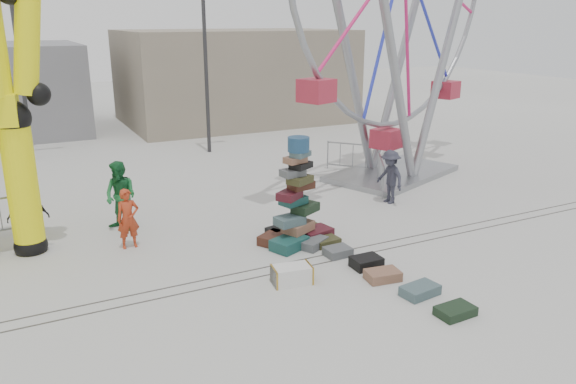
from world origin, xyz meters
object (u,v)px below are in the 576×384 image
lamp_post_left (20,48)px  pedestrian_black (29,218)px  lamp_post_right (207,46)px  pedestrian_green (121,196)px  suitcase_tower (296,213)px  pedestrian_red (128,219)px  pedestrian_grey (390,177)px  barricade_wheel_back (353,157)px  barricade_dummy_c (1,217)px  barricade_wheel_front (381,174)px  steamer_trunk (292,275)px

lamp_post_left → pedestrian_black: bearing=-93.7°
lamp_post_right → pedestrian_green: 10.23m
suitcase_tower → pedestrian_black: (-6.19, 2.52, 0.06)m
pedestrian_red → pedestrian_grey: bearing=-1.1°
lamp_post_right → pedestrian_red: bearing=-120.3°
suitcase_tower → barricade_wheel_back: size_ratio=1.39×
barricade_dummy_c → lamp_post_right: bearing=34.4°
barricade_wheel_back → pedestrian_grey: pedestrian_grey is taller
barricade_wheel_front → barricade_dummy_c: bearing=116.0°
pedestrian_red → barricade_wheel_back: bearing=21.3°
steamer_trunk → lamp_post_right: bearing=87.1°
lamp_post_left → barricade_wheel_back: (10.72, -7.56, -3.93)m
lamp_post_right → barricade_wheel_front: 9.55m
pedestrian_grey → barricade_wheel_front: bearing=152.4°
barricade_wheel_back → pedestrian_green: (-9.07, -2.41, 0.41)m
pedestrian_green → lamp_post_left: bearing=148.8°
suitcase_tower → steamer_trunk: size_ratio=3.25×
lamp_post_left → pedestrian_black: lamp_post_left is taller
lamp_post_left → pedestrian_black: (-0.68, -10.37, -3.65)m
lamp_post_right → pedestrian_red: (-5.45, -9.33, -3.71)m
lamp_post_left → pedestrian_green: 10.70m
barricade_dummy_c → barricade_wheel_back: size_ratio=1.00×
steamer_trunk → barricade_wheel_back: 9.83m
barricade_wheel_back → pedestrian_green: size_ratio=1.04×
barricade_wheel_back → pedestrian_red: pedestrian_red is taller
suitcase_tower → barricade_wheel_back: bearing=26.3°
steamer_trunk → pedestrian_black: pedestrian_black is taller
lamp_post_left → barricade_dummy_c: lamp_post_left is taller
barricade_wheel_back → barricade_wheel_front: bearing=-53.5°
barricade_dummy_c → barricade_wheel_back: (12.04, 1.48, 0.00)m
barricade_dummy_c → pedestrian_red: size_ratio=1.30×
barricade_wheel_front → barricade_wheel_back: size_ratio=1.00×
lamp_post_left → suitcase_tower: size_ratio=2.88×
lamp_post_left → barricade_wheel_front: size_ratio=4.00×
pedestrian_red → pedestrian_green: (0.10, 1.36, 0.19)m
steamer_trunk → barricade_dummy_c: (-5.62, 5.96, 0.35)m
steamer_trunk → barricade_wheel_back: barricade_wheel_back is taller
barricade_dummy_c → suitcase_tower: bearing=-35.2°
barricade_wheel_front → pedestrian_red: (-8.63, -1.23, 0.22)m
barricade_dummy_c → barricade_wheel_front: (11.51, -1.06, 0.00)m
pedestrian_green → barricade_wheel_front: bearing=48.6°
pedestrian_black → suitcase_tower: bearing=162.9°
pedestrian_green → suitcase_tower: bearing=12.3°
lamp_post_right → barricade_wheel_front: bearing=-68.6°
lamp_post_right → barricade_dummy_c: lamp_post_right is taller
steamer_trunk → barricade_wheel_front: bearing=48.6°
barricade_dummy_c → pedestrian_grey: bearing=-17.7°
lamp_post_right → suitcase_tower: 11.60m
lamp_post_right → pedestrian_green: lamp_post_right is taller
pedestrian_black → barricade_wheel_front: bearing=-173.5°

